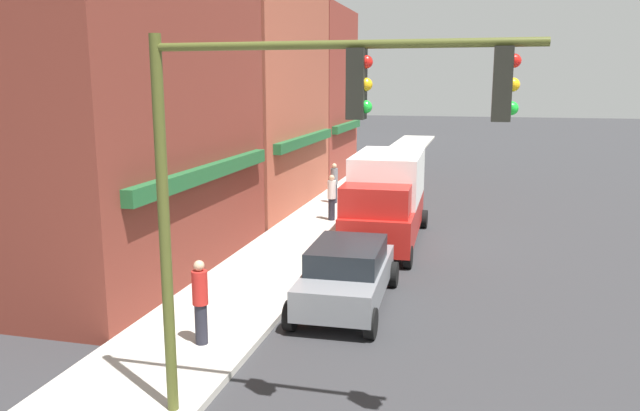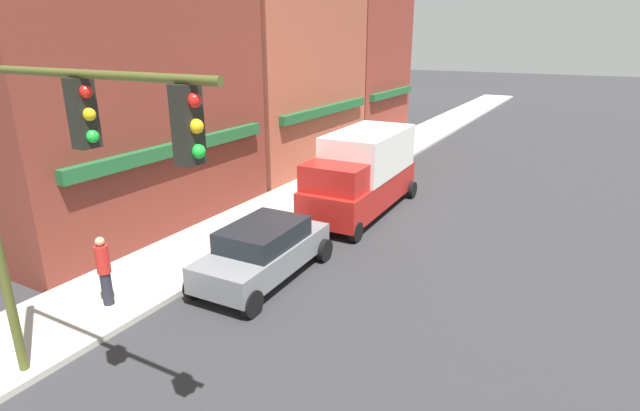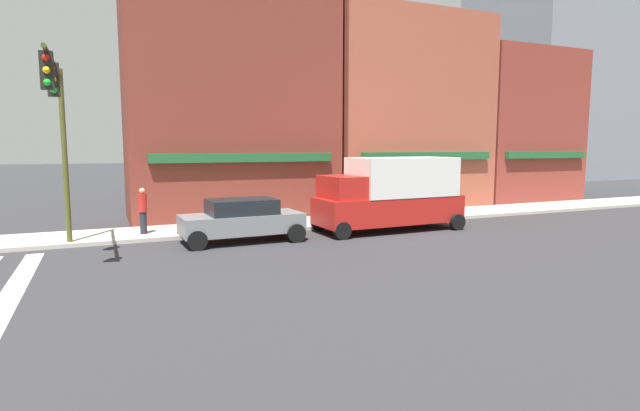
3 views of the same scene
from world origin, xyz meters
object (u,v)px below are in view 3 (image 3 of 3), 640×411
object	(u,v)px
pedestrian_red_jacket	(143,210)
pedestrian_white_shirt	(406,197)
sedan_grey	(242,219)
box_truck_red	(391,193)
traffic_signal	(58,114)
pedestrian_grey_coat	(454,193)

from	to	relation	value
pedestrian_red_jacket	pedestrian_white_shirt	bearing A→B (deg)	-108.91
sedan_grey	box_truck_red	distance (m)	6.40
traffic_signal	box_truck_red	distance (m)	12.48
sedan_grey	pedestrian_white_shirt	world-z (taller)	pedestrian_white_shirt
box_truck_red	pedestrian_white_shirt	distance (m)	3.46
pedestrian_grey_coat	sedan_grey	bearing A→B (deg)	-106.56
box_truck_red	pedestrian_grey_coat	bearing A→B (deg)	26.73
pedestrian_grey_coat	pedestrian_red_jacket	size ratio (longest dim) A/B	1.00
traffic_signal	pedestrian_white_shirt	size ratio (longest dim) A/B	3.46
pedestrian_grey_coat	pedestrian_white_shirt	xyz separation A→B (m)	(-3.41, -0.69, 0.00)
pedestrian_red_jacket	sedan_grey	bearing A→B (deg)	-145.28
box_truck_red	pedestrian_red_jacket	distance (m)	9.91
pedestrian_red_jacket	pedestrian_white_shirt	xyz separation A→B (m)	(12.00, 0.09, 0.00)
pedestrian_grey_coat	pedestrian_white_shirt	size ratio (longest dim) A/B	1.00
sedan_grey	traffic_signal	bearing A→B (deg)	-178.24
sedan_grey	box_truck_red	size ratio (longest dim) A/B	0.71
traffic_signal	pedestrian_red_jacket	world-z (taller)	traffic_signal
traffic_signal	pedestrian_white_shirt	bearing A→B (deg)	10.88
pedestrian_white_shirt	pedestrian_red_jacket	bearing A→B (deg)	-161.16
pedestrian_red_jacket	pedestrian_white_shirt	distance (m)	12.00
pedestrian_grey_coat	pedestrian_red_jacket	xyz separation A→B (m)	(-15.41, -0.78, 0.00)
box_truck_red	pedestrian_white_shirt	size ratio (longest dim) A/B	3.54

